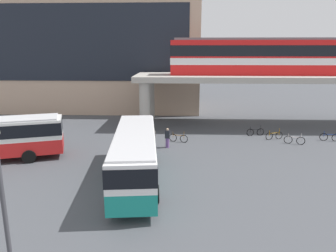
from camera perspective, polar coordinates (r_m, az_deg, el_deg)
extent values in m
plane|color=#47494F|center=(27.45, -4.43, -3.96)|extent=(120.00, 120.00, 0.00)
cube|color=tan|center=(47.02, -12.14, 13.21)|extent=(27.63, 11.98, 16.36)
cube|color=black|center=(41.20, -14.31, 14.22)|extent=(24.87, 0.10, 9.16)
cube|color=#ADA89E|center=(36.43, 17.36, 8.28)|extent=(28.51, 7.23, 0.60)
cylinder|color=#ADA89E|center=(32.98, -4.19, 3.47)|extent=(1.10, 1.10, 4.97)
cylinder|color=#ADA89E|center=(38.50, -3.26, 4.95)|extent=(1.10, 1.10, 4.97)
cube|color=red|center=(36.08, 16.08, 11.66)|extent=(18.98, 2.90, 3.60)
cube|color=silver|center=(36.09, 16.05, 11.09)|extent=(19.04, 2.96, 0.70)
cube|color=black|center=(36.07, 16.16, 12.80)|extent=(19.04, 2.96, 1.10)
cube|color=slate|center=(36.08, 16.29, 14.71)|extent=(18.22, 2.61, 0.24)
cube|color=teal|center=(20.54, -5.86, -7.02)|extent=(3.63, 11.20, 1.10)
cube|color=white|center=(20.12, -5.95, -3.55)|extent=(3.63, 11.20, 1.50)
cube|color=black|center=(20.10, -5.95, -3.34)|extent=(3.67, 11.24, 0.96)
cube|color=silver|center=(19.90, -6.00, -1.32)|extent=(3.45, 10.64, 0.12)
cylinder|color=black|center=(24.12, -8.51, -5.32)|extent=(0.38, 1.02, 1.00)
cylinder|color=black|center=(24.03, -2.54, -5.25)|extent=(0.38, 1.02, 1.00)
cylinder|color=black|center=(18.03, -10.23, -12.12)|extent=(0.38, 1.02, 1.00)
cylinder|color=black|center=(17.91, -2.08, -12.07)|extent=(0.38, 1.02, 1.00)
cylinder|color=black|center=(25.86, -23.61, -5.04)|extent=(1.04, 0.58, 1.00)
cylinder|color=black|center=(28.23, -23.02, -3.47)|extent=(1.04, 0.58, 1.00)
torus|color=black|center=(30.64, 22.66, -2.46)|extent=(0.72, 0.29, 0.74)
torus|color=black|center=(30.60, 20.71, -2.30)|extent=(0.72, 0.29, 0.74)
cylinder|color=silver|center=(30.54, 21.73, -1.88)|extent=(1.01, 0.37, 0.05)
cylinder|color=silver|center=(30.52, 20.75, -1.76)|extent=(0.04, 0.04, 0.55)
cylinder|color=silver|center=(30.55, 22.72, -1.83)|extent=(0.04, 0.04, 0.65)
torus|color=black|center=(33.12, 27.85, -1.85)|extent=(0.74, 0.18, 0.74)
torus|color=black|center=(32.84, 26.09, -1.77)|extent=(0.74, 0.18, 0.74)
cylinder|color=#1E3FA5|center=(32.91, 27.03, -1.34)|extent=(1.04, 0.22, 0.05)
cylinder|color=#1E3FA5|center=(32.77, 26.15, -1.27)|extent=(0.04, 0.04, 0.55)
cylinder|color=#1E3FA5|center=(33.04, 27.92, -1.26)|extent=(0.04, 0.04, 0.65)
torus|color=black|center=(28.95, 2.86, -2.29)|extent=(0.72, 0.28, 0.74)
torus|color=black|center=(29.27, 0.89, -2.10)|extent=(0.72, 0.28, 0.74)
cylinder|color=#996626|center=(29.03, 1.88, -1.67)|extent=(1.02, 0.37, 0.05)
cylinder|color=#996626|center=(29.19, 0.90, -1.54)|extent=(0.04, 0.04, 0.55)
cylinder|color=#996626|center=(28.86, 2.87, -1.62)|extent=(0.04, 0.04, 0.65)
torus|color=black|center=(32.54, 16.20, -1.04)|extent=(0.74, 0.21, 0.74)
torus|color=black|center=(32.11, 14.50, -1.12)|extent=(0.74, 0.21, 0.74)
cylinder|color=black|center=(32.25, 15.39, -0.60)|extent=(1.04, 0.26, 0.05)
cylinder|color=black|center=(32.04, 14.53, -0.61)|extent=(0.04, 0.04, 0.55)
cylinder|color=black|center=(32.46, 16.24, -0.44)|extent=(0.04, 0.04, 0.65)
torus|color=black|center=(31.78, 19.25, -1.61)|extent=(0.72, 0.28, 0.74)
torus|color=black|center=(31.21, 17.65, -1.76)|extent=(0.72, 0.28, 0.74)
cylinder|color=orange|center=(31.42, 18.50, -1.19)|extent=(1.02, 0.36, 0.05)
cylinder|color=orange|center=(31.13, 17.69, -1.23)|extent=(0.04, 0.04, 0.55)
cylinder|color=orange|center=(31.70, 19.30, -1.00)|extent=(0.04, 0.04, 0.65)
cylinder|color=#724C8C|center=(27.43, -0.10, -3.02)|extent=(0.32, 0.32, 0.83)
cube|color=#26262D|center=(27.22, -0.10, -1.53)|extent=(0.43, 0.31, 0.66)
sphere|color=tan|center=(27.11, -0.11, -0.63)|extent=(0.22, 0.22, 0.22)
cylinder|color=gray|center=(29.34, -6.43, -2.06)|extent=(0.32, 0.32, 0.77)
cube|color=maroon|center=(29.16, -6.47, -0.74)|extent=(0.40, 0.47, 0.61)
sphere|color=tan|center=(29.06, -6.49, 0.04)|extent=(0.21, 0.21, 0.21)
cylinder|color=#724C8C|center=(27.18, -2.66, -3.14)|extent=(0.32, 0.32, 0.87)
cube|color=gray|center=(26.97, -2.68, -1.55)|extent=(0.41, 0.47, 0.69)
sphere|color=tan|center=(26.85, -2.69, -0.60)|extent=(0.24, 0.24, 0.24)
cylinder|color=#3F3F44|center=(12.67, -27.19, -13.83)|extent=(0.16, 0.16, 5.48)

